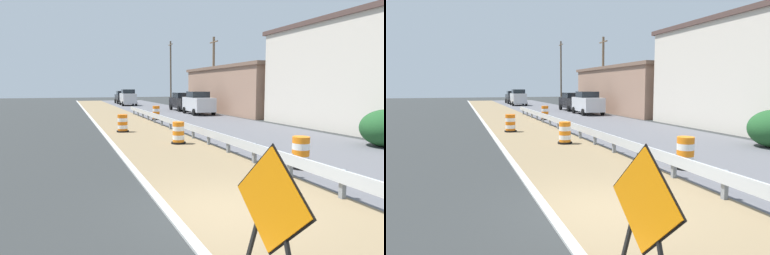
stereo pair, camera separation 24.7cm
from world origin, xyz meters
TOP-DOWN VIEW (x-y plane):
  - ground_plane at (0.00, 0.00)m, footprint 160.00×160.00m
  - median_dirt_strip at (0.90, 0.00)m, footprint 4.20×120.00m
  - curb_near_edge at (-1.30, 0.00)m, footprint 0.20×120.00m
  - guardrail_median at (2.76, 3.85)m, footprint 0.18×46.38m
  - warning_sign_diamond at (-0.71, -2.53)m, footprint 0.22×1.54m
  - traffic_barrel_nearest at (3.84, 2.67)m, footprint 0.69×0.69m
  - traffic_barrel_close at (1.62, 8.62)m, footprint 0.68×0.68m
  - traffic_barrel_mid at (-0.16, 13.64)m, footprint 0.71×0.71m
  - traffic_barrel_far at (3.53, 20.24)m, footprint 0.70×0.70m
  - car_lead_near_lane at (5.10, 47.78)m, footprint 2.06×4.77m
  - car_trailing_near_lane at (8.64, 24.06)m, footprint 2.22×4.60m
  - car_lead_far_lane at (4.98, 41.73)m, footprint 2.09×4.12m
  - car_mid_far_lane at (8.83, 29.38)m, footprint 1.99×4.58m
  - roadside_shop_far at (14.57, 25.03)m, footprint 7.85×16.36m
  - utility_pole_near at (12.32, 7.47)m, footprint 0.24×1.80m
  - utility_pole_mid at (10.95, 25.76)m, footprint 0.24×1.80m
  - utility_pole_far at (11.89, 43.89)m, footprint 0.24×1.80m

SIDE VIEW (x-z plane):
  - ground_plane at x=0.00m, z-range 0.00..0.00m
  - median_dirt_strip at x=0.90m, z-range 0.00..0.01m
  - curb_near_edge at x=-1.30m, z-range -0.05..0.06m
  - traffic_barrel_close at x=1.62m, z-range -0.05..0.97m
  - traffic_barrel_mid at x=-0.16m, z-range -0.05..0.97m
  - traffic_barrel_nearest at x=3.84m, z-range -0.05..0.99m
  - traffic_barrel_far at x=3.53m, z-range -0.05..1.04m
  - guardrail_median at x=2.76m, z-range 0.16..0.87m
  - car_lead_near_lane at x=5.10m, z-range 0.00..1.95m
  - car_mid_far_lane at x=8.83m, z-range 0.00..1.97m
  - warning_sign_diamond at x=-0.71m, z-range 0.09..1.99m
  - car_trailing_near_lane at x=8.64m, z-range 0.00..2.16m
  - car_lead_far_lane at x=4.98m, z-range 0.00..2.23m
  - roadside_shop_far at x=14.57m, z-range 0.01..4.65m
  - utility_pole_mid at x=10.95m, z-range 0.16..7.72m
  - utility_pole_near at x=12.32m, z-range 0.16..8.19m
  - utility_pole_far at x=11.89m, z-range 0.16..9.53m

